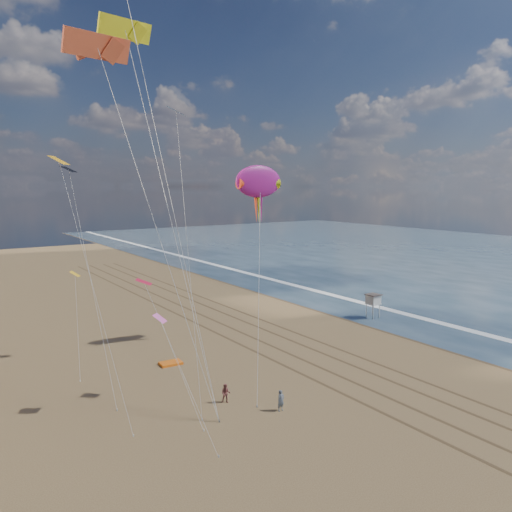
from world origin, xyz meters
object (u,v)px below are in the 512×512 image
Objects in this scene: grounded_kite at (171,363)px; lifeguard_stand at (373,300)px; kite_flyer_a at (281,400)px; show_kite at (259,182)px; kite_flyer_b at (226,393)px.

lifeguard_stand is at bearing 5.74° from grounded_kite.
kite_flyer_a is at bearing -150.46° from lifeguard_stand.
show_kite is at bearing 58.25° from kite_flyer_a.
lifeguard_stand is 1.90× the size of kite_flyer_a.
kite_flyer_b is at bearing -133.60° from show_kite.
kite_flyer_a reaches higher than kite_flyer_b.
kite_flyer_a is (2.58, -13.42, 0.68)m from grounded_kite.
show_kite reaches higher than kite_flyer_a.
grounded_kite is (-27.93, -0.95, -2.20)m from lifeguard_stand.
kite_flyer_a is 1.06× the size of kite_flyer_b.
lifeguard_stand is 22.31m from show_kite.
show_kite reaches higher than lifeguard_stand.
show_kite is (10.95, 1.57, 16.65)m from grounded_kite.
kite_flyer_a is (-25.35, -14.37, -1.53)m from lifeguard_stand.
kite_flyer_a is (-8.36, -14.99, -15.97)m from show_kite.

